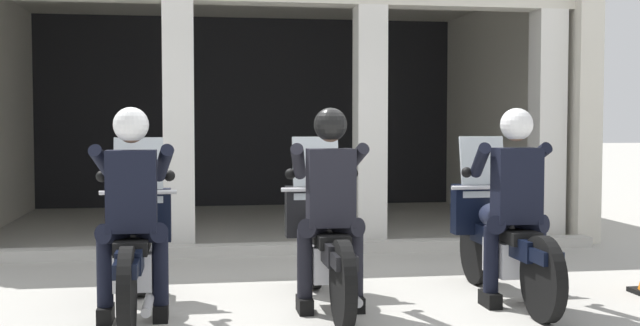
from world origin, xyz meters
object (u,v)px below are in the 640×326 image
object	(u,v)px
motorcycle_left	(136,248)
police_officer_center	(330,191)
police_officer_left	(132,195)
motorcycle_center	(324,242)
motorcycle_right	(501,239)
police_officer_right	(515,189)

from	to	relation	value
motorcycle_left	police_officer_center	distance (m)	1.57
police_officer_left	motorcycle_center	size ratio (longest dim) A/B	0.78
motorcycle_left	police_officer_left	distance (m)	0.52
police_officer_center	motorcycle_center	bearing A→B (deg)	111.21
motorcycle_left	motorcycle_center	distance (m)	1.49
police_officer_center	motorcycle_right	bearing A→B (deg)	30.77
motorcycle_right	police_officer_left	bearing A→B (deg)	-163.83
motorcycle_left	motorcycle_center	xyz separation A→B (m)	(1.49, 0.06, 0.00)
police_officer_right	police_officer_left	bearing A→B (deg)	-169.26
police_officer_center	motorcycle_left	bearing A→B (deg)	-167.01
police_officer_left	motorcycle_center	distance (m)	1.59
police_officer_left	motorcycle_left	bearing A→B (deg)	104.79
motorcycle_center	police_officer_right	bearing A→B (deg)	9.23
motorcycle_left	police_officer_center	world-z (taller)	police_officer_center
police_officer_center	police_officer_right	bearing A→B (deg)	19.96
motorcycle_center	police_officer_center	world-z (taller)	police_officer_center
police_officer_left	police_officer_center	bearing A→B (deg)	17.41
motorcycle_center	police_officer_center	distance (m)	0.52
motorcycle_left	motorcycle_right	distance (m)	2.98
police_officer_center	police_officer_right	xyz separation A→B (m)	(1.49, -0.04, 0.00)
police_officer_center	motorcycle_right	xyz separation A→B (m)	(1.49, 0.24, -0.44)
police_officer_center	motorcycle_right	size ratio (longest dim) A/B	0.78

